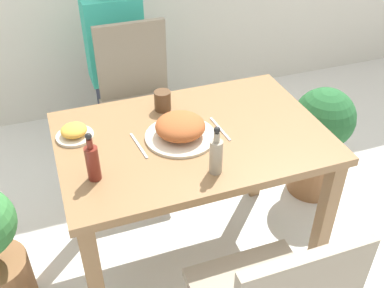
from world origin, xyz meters
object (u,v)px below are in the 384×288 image
(person_figure, at_px, (116,58))
(chair_far, at_px, (139,96))
(side_plate, at_px, (74,132))
(condiment_bottle, at_px, (217,155))
(sauce_bottle, at_px, (93,161))
(potted_plant_right, at_px, (320,137))
(food_plate, at_px, (180,128))
(drink_cup, at_px, (163,101))

(person_figure, bearing_deg, chair_far, -84.43)
(side_plate, height_order, condiment_bottle, condiment_bottle)
(person_figure, bearing_deg, condiment_bottle, -86.39)
(sauce_bottle, distance_m, potted_plant_right, 1.40)
(chair_far, bearing_deg, sauce_bottle, -112.57)
(chair_far, distance_m, food_plate, 0.81)
(person_figure, bearing_deg, potted_plant_right, -44.89)
(sauce_bottle, bearing_deg, condiment_bottle, -14.68)
(chair_far, xyz_separation_m, food_plate, (-0.01, -0.77, 0.27))
(food_plate, relative_size, condiment_bottle, 1.47)
(side_plate, distance_m, drink_cup, 0.41)
(drink_cup, xyz_separation_m, condiment_bottle, (0.06, -0.48, 0.03))
(food_plate, bearing_deg, person_figure, 91.65)
(drink_cup, relative_size, sauce_bottle, 0.45)
(potted_plant_right, bearing_deg, side_plate, -175.49)
(side_plate, distance_m, sauce_bottle, 0.29)
(side_plate, xyz_separation_m, condiment_bottle, (0.46, -0.39, 0.05))
(chair_far, relative_size, side_plate, 6.02)
(condiment_bottle, xyz_separation_m, person_figure, (-0.09, 1.42, -0.24))
(side_plate, bearing_deg, potted_plant_right, 4.51)
(food_plate, xyz_separation_m, potted_plant_right, (0.89, 0.25, -0.42))
(chair_far, distance_m, drink_cup, 0.60)
(drink_cup, xyz_separation_m, person_figure, (-0.03, 0.94, -0.21))
(condiment_bottle, height_order, person_figure, person_figure)
(potted_plant_right, bearing_deg, food_plate, -164.46)
(food_plate, height_order, potted_plant_right, food_plate)
(drink_cup, distance_m, person_figure, 0.96)
(potted_plant_right, xyz_separation_m, person_figure, (-0.93, 0.92, 0.21))
(food_plate, distance_m, sauce_bottle, 0.40)
(chair_far, bearing_deg, drink_cup, -91.08)
(chair_far, height_order, drink_cup, chair_far)
(sauce_bottle, distance_m, person_figure, 1.37)
(condiment_bottle, distance_m, potted_plant_right, 1.07)
(drink_cup, distance_m, sauce_bottle, 0.52)
(sauce_bottle, bearing_deg, side_plate, 96.62)
(side_plate, relative_size, drink_cup, 1.70)
(drink_cup, distance_m, condiment_bottle, 0.48)
(side_plate, bearing_deg, drink_cup, 12.09)
(food_plate, relative_size, sauce_bottle, 1.47)
(condiment_bottle, bearing_deg, potted_plant_right, 30.65)
(condiment_bottle, bearing_deg, side_plate, 139.35)
(sauce_bottle, bearing_deg, potted_plant_right, 16.93)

